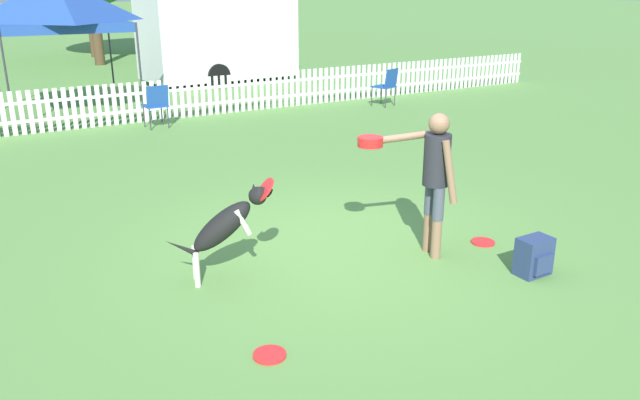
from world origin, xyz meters
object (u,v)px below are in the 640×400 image
object	(u,v)px
leaping_dog	(226,224)
frisbee_near_handler	(270,355)
folding_chair_center	(387,84)
folding_chair_blue_left	(156,102)
handler_person	(430,168)
frisbee_near_dog	(483,242)
equipment_trailer	(218,35)
canopy_tent_main	(57,4)
backpack_on_grass	(534,257)

from	to	relation	value
leaping_dog	frisbee_near_handler	distance (m)	1.59
folding_chair_center	folding_chair_blue_left	bearing A→B (deg)	-23.51
leaping_dog	folding_chair_blue_left	bearing A→B (deg)	-176.79
handler_person	folding_chair_blue_left	bearing A→B (deg)	19.24
frisbee_near_dog	equipment_trailer	bearing A→B (deg)	80.38
frisbee_near_dog	folding_chair_blue_left	bearing A→B (deg)	99.77
frisbee_near_handler	equipment_trailer	world-z (taller)	equipment_trailer
handler_person	frisbee_near_dog	distance (m)	1.24
folding_chair_blue_left	equipment_trailer	bearing A→B (deg)	-125.28
canopy_tent_main	frisbee_near_dog	bearing A→B (deg)	-76.32
folding_chair_center	handler_person	bearing A→B (deg)	36.64
canopy_tent_main	equipment_trailer	xyz separation A→B (m)	(4.86, 2.82, -1.00)
frisbee_near_handler	equipment_trailer	distance (m)	15.29
handler_person	leaping_dog	world-z (taller)	handler_person
handler_person	leaping_dog	xyz separation A→B (m)	(-2.09, 0.54, -0.39)
handler_person	folding_chair_center	size ratio (longest dim) A/B	1.71
backpack_on_grass	folding_chair_blue_left	distance (m)	8.83
handler_person	folding_chair_blue_left	size ratio (longest dim) A/B	1.74
leaping_dog	folding_chair_blue_left	distance (m)	7.39
handler_person	equipment_trailer	size ratio (longest dim) A/B	0.30
handler_person	frisbee_near_dog	bearing A→B (deg)	-83.07
frisbee_near_dog	canopy_tent_main	size ratio (longest dim) A/B	0.09
frisbee_near_dog	folding_chair_center	world-z (taller)	folding_chair_center
folding_chair_blue_left	frisbee_near_handler	bearing A→B (deg)	76.47
frisbee_near_dog	canopy_tent_main	distance (m)	11.18
leaping_dog	frisbee_near_handler	world-z (taller)	leaping_dog
frisbee_near_handler	folding_chair_center	xyz separation A→B (m)	(7.32, 8.31, 0.54)
folding_chair_center	equipment_trailer	size ratio (longest dim) A/B	0.17
frisbee_near_handler	leaping_dog	bearing A→B (deg)	79.44
handler_person	equipment_trailer	distance (m)	13.67
folding_chair_blue_left	canopy_tent_main	world-z (taller)	canopy_tent_main
frisbee_near_handler	canopy_tent_main	world-z (taller)	canopy_tent_main
frisbee_near_dog	backpack_on_grass	bearing A→B (deg)	-100.58
backpack_on_grass	folding_chair_blue_left	xyz separation A→B (m)	(-1.20, 8.74, 0.34)
backpack_on_grass	folding_chair_blue_left	size ratio (longest dim) A/B	0.44
folding_chair_blue_left	equipment_trailer	distance (m)	6.68
backpack_on_grass	equipment_trailer	bearing A→B (deg)	80.33
leaping_dog	folding_chair_blue_left	xyz separation A→B (m)	(1.50, 7.24, -0.05)
frisbee_near_dog	handler_person	bearing A→B (deg)	172.05
handler_person	canopy_tent_main	size ratio (longest dim) A/B	0.52
handler_person	canopy_tent_main	xyz separation A→B (m)	(-1.82, 10.50, 1.42)
leaping_dog	folding_chair_center	bearing A→B (deg)	149.07
handler_person	backpack_on_grass	xyz separation A→B (m)	(0.60, -0.96, -0.79)
backpack_on_grass	folding_chair_center	size ratio (longest dim) A/B	0.44
frisbee_near_handler	canopy_tent_main	size ratio (longest dim) A/B	0.09
leaping_dog	equipment_trailer	bearing A→B (deg)	173.02
folding_chair_center	canopy_tent_main	size ratio (longest dim) A/B	0.31
frisbee_near_handler	folding_chair_blue_left	xyz separation A→B (m)	(1.77, 8.70, 0.53)
backpack_on_grass	folding_chair_center	world-z (taller)	folding_chair_center
handler_person	frisbee_near_dog	xyz separation A→B (m)	(0.76, -0.11, -0.97)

